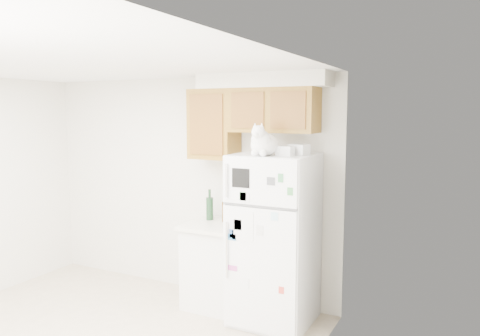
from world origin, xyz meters
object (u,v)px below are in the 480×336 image
Objects in this scene: refrigerator at (274,239)px; bottle_amber at (225,208)px; storage_box_back at (299,149)px; base_counter at (217,264)px; storage_box_front at (285,151)px; bottle_green at (210,205)px; cat at (264,143)px.

bottle_amber is (-0.65, 0.17, 0.22)m from refrigerator.
refrigerator is at bearing -155.23° from storage_box_back.
storage_box_front is at bearing -12.03° from base_counter.
bottle_green is at bearing 144.84° from base_counter.
storage_box_front is 1.23m from bottle_green.
storage_box_front is at bearing -34.98° from refrigerator.
storage_box_front is at bearing -19.12° from bottle_amber.
storage_box_back is (0.23, 0.04, 0.90)m from refrigerator.
cat is at bearing -96.91° from refrigerator.
cat is at bearing -31.40° from bottle_amber.
bottle_green is at bearing 176.05° from bottle_amber.
bottle_green is (-1.00, 0.29, -0.65)m from storage_box_front.
refrigerator is at bearing -6.09° from base_counter.
storage_box_back is 0.60× the size of bottle_amber.
storage_box_front is (0.15, -0.11, 0.89)m from refrigerator.
storage_box_back is at bearing -2.19° from base_counter.
storage_box_back is (0.92, -0.04, 1.29)m from base_counter.
storage_box_back reaches higher than bottle_amber.
base_counter is 1.59m from storage_box_back.
cat is at bearing -22.98° from base_counter.
cat is at bearing -145.98° from storage_box_front.
bottle_green is at bearing 167.72° from refrigerator.
cat is (-0.03, -0.21, 0.97)m from refrigerator.
refrigerator is 9.44× the size of storage_box_back.
cat is 1.04m from bottle_amber.
refrigerator reaches higher than bottle_green.
storage_box_front is (0.18, 0.10, -0.07)m from cat.
base_counter is (-0.69, 0.07, -0.39)m from refrigerator.
base_counter is at bearing 173.91° from refrigerator.
storage_box_back reaches higher than bottle_green.
bottle_amber is (-0.62, 0.38, -0.75)m from cat.
storage_box_front is (0.84, -0.18, 1.28)m from base_counter.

